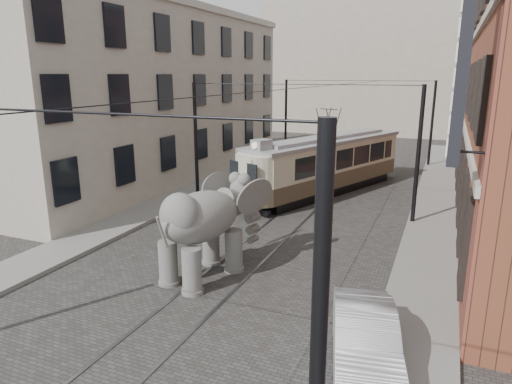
% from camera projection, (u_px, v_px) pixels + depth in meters
% --- Properties ---
extents(ground, '(120.00, 120.00, 0.00)m').
position_uv_depth(ground, '(249.00, 255.00, 16.58)').
color(ground, '#3D3B38').
extents(tram_rails, '(1.54, 80.00, 0.02)m').
position_uv_depth(tram_rails, '(249.00, 254.00, 16.58)').
color(tram_rails, slate).
rests_on(tram_rails, ground).
extents(sidewalk_right, '(2.00, 60.00, 0.15)m').
position_uv_depth(sidewalk_right, '(423.00, 281.00, 14.31)').
color(sidewalk_right, slate).
rests_on(sidewalk_right, ground).
extents(sidewalk_left, '(2.00, 60.00, 0.15)m').
position_uv_depth(sidewalk_left, '(107.00, 230.00, 19.00)').
color(sidewalk_left, slate).
rests_on(sidewalk_left, ground).
extents(stucco_building, '(7.00, 24.00, 10.00)m').
position_uv_depth(stucco_building, '(152.00, 97.00, 28.38)').
color(stucco_building, gray).
rests_on(stucco_building, ground).
extents(distant_block, '(28.00, 10.00, 14.00)m').
position_uv_depth(distant_block, '(393.00, 69.00, 50.51)').
color(distant_block, gray).
rests_on(distant_block, ground).
extents(catenary, '(11.00, 30.20, 6.00)m').
position_uv_depth(catenary, '(290.00, 152.00, 20.36)').
color(catenary, black).
rests_on(catenary, ground).
extents(tram, '(6.56, 11.74, 4.63)m').
position_uv_depth(tram, '(327.00, 151.00, 24.79)').
color(tram, beige).
rests_on(tram, ground).
extents(elephant, '(3.93, 5.66, 3.15)m').
position_uv_depth(elephant, '(201.00, 231.00, 14.38)').
color(elephant, slate).
rests_on(elephant, ground).
extents(parked_car, '(2.30, 4.17, 1.30)m').
position_uv_depth(parked_car, '(365.00, 339.00, 10.13)').
color(parked_car, '#ABAAAF').
rests_on(parked_car, ground).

